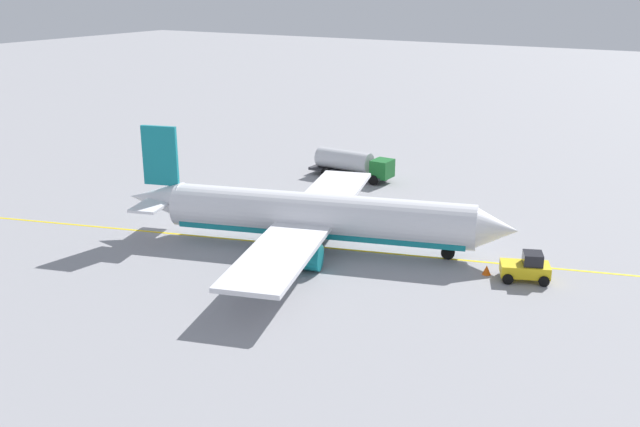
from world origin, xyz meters
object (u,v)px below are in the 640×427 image
fuel_tanker (352,163)px  safety_cone_nose (487,270)px  pushback_tug (527,267)px  refueling_worker (336,184)px  airplane (314,217)px

fuel_tanker → safety_cone_nose: 29.68m
pushback_tug → refueling_worker: bearing=150.5°
fuel_tanker → refueling_worker: (1.12, -5.60, -0.90)m
refueling_worker → safety_cone_nose: 25.35m
refueling_worker → safety_cone_nose: size_ratio=2.30×
fuel_tanker → safety_cone_nose: fuel_tanker is taller
fuel_tanker → pushback_tug: fuel_tanker is taller
airplane → safety_cone_nose: (14.51, 1.53, -2.30)m
airplane → refueling_worker: airplane is taller
refueling_worker → safety_cone_nose: bearing=-33.6°
safety_cone_nose → refueling_worker: bearing=146.4°
pushback_tug → airplane: bearing=-173.4°
pushback_tug → refueling_worker: (-23.99, 13.56, -0.19)m
refueling_worker → safety_cone_nose: (21.11, -14.04, -0.45)m
airplane → fuel_tanker: 22.55m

